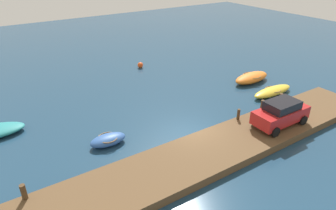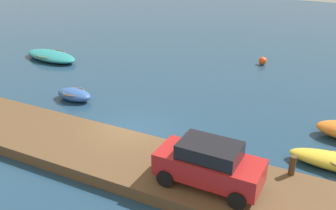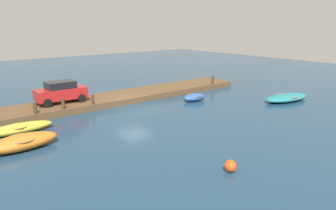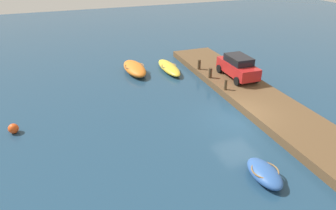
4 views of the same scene
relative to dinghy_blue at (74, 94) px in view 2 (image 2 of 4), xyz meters
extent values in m
plane|color=navy|center=(5.09, -1.90, -0.34)|extent=(84.00, 84.00, 0.00)
cube|color=brown|center=(5.09, -4.32, -0.08)|extent=(25.74, 3.74, 0.51)
ellipsoid|color=#2D569E|center=(0.00, 0.00, -0.01)|extent=(2.28, 1.25, 0.65)
torus|color=olive|center=(0.00, 0.00, 0.17)|extent=(1.29, 1.29, 0.07)
ellipsoid|color=teal|center=(-6.31, 5.08, -0.04)|extent=(4.96, 2.58, 0.60)
torus|color=olive|center=(-6.31, 5.08, 0.12)|extent=(2.28, 2.28, 0.07)
cylinder|color=#47331E|center=(8.33, -2.70, 0.55)|extent=(0.20, 0.20, 0.76)
cylinder|color=#47331E|center=(10.69, -2.70, 0.56)|extent=(0.27, 0.27, 0.78)
cylinder|color=#47331E|center=(12.68, -2.70, 0.57)|extent=(0.25, 0.25, 0.80)
cube|color=#B21E1E|center=(10.05, -4.70, 0.92)|extent=(3.88, 1.67, 0.85)
cube|color=black|center=(10.05, -4.70, 1.62)|extent=(2.18, 1.46, 0.55)
cylinder|color=black|center=(11.41, -3.90, 0.49)|extent=(0.64, 0.23, 0.64)
cylinder|color=black|center=(11.39, -5.52, 0.49)|extent=(0.64, 0.23, 0.64)
cylinder|color=black|center=(8.71, -3.87, 0.49)|extent=(0.64, 0.23, 0.64)
cylinder|color=black|center=(8.69, -5.49, 0.49)|extent=(0.64, 0.23, 0.64)
sphere|color=#E54C19|center=(8.20, 11.08, -0.05)|extent=(0.57, 0.57, 0.57)
camera|label=1|loc=(-5.26, -14.94, 10.34)|focal=32.01mm
camera|label=2|loc=(13.90, -15.72, 8.80)|focal=41.01mm
camera|label=3|loc=(18.91, 19.79, 6.34)|focal=34.13mm
camera|label=4|loc=(-8.56, 7.81, 9.08)|focal=32.24mm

